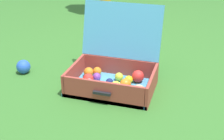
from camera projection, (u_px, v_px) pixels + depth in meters
ground_plane at (113, 86)px, 2.07m from camera, size 16.00×16.00×0.00m
open_suitcase at (114, 71)px, 2.03m from camera, size 0.54×0.50×0.51m
stray_ball_on_grass at (23, 67)px, 2.23m from camera, size 0.10×0.10×0.10m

